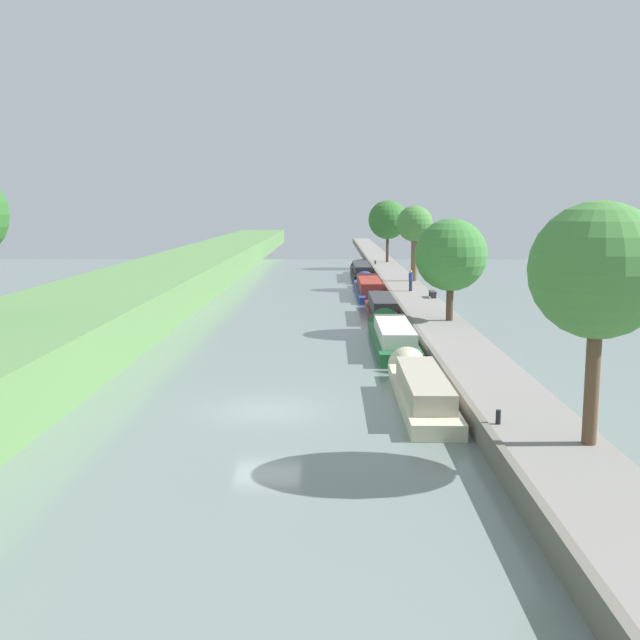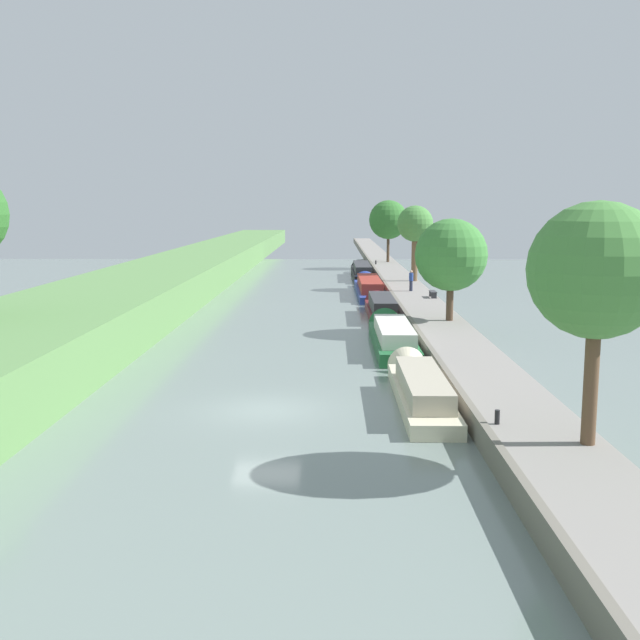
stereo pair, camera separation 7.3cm
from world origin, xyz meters
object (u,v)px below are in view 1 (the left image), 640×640
Objects in this scene: narrowboat_cream at (420,387)px; person_walking at (411,280)px; narrowboat_blue at (368,287)px; narrowboat_green at (392,335)px; mooring_bollard_near at (498,417)px; park_bench at (433,293)px; narrowboat_black at (361,271)px; narrowboat_maroon at (381,308)px; mooring_bollard_far at (375,262)px.

person_walking is at bearing 84.63° from narrowboat_cream.
narrowboat_blue is at bearing 90.33° from narrowboat_cream.
narrowboat_cream is at bearing -89.20° from narrowboat_green.
mooring_bollard_near is 0.30× the size of park_bench.
park_bench is at bearing -80.12° from narrowboat_black.
narrowboat_black is (-0.23, 28.51, 0.06)m from narrowboat_maroon.
narrowboat_black is (-0.03, 14.91, 0.06)m from narrowboat_blue.
narrowboat_blue reaches higher than narrowboat_green.
mooring_bollard_near is at bearing -90.00° from mooring_bollard_far.
person_walking is at bearing 80.97° from narrowboat_green.
narrowboat_blue is 22.02m from mooring_bollard_far.
person_walking reaches higher than narrowboat_blue.
mooring_bollard_far is at bearing 85.03° from narrowboat_blue.
narrowboat_maroon is at bearing 93.42° from mooring_bollard_near.
mooring_bollard_far is at bearing 94.26° from park_bench.
narrowboat_maroon is 8.60m from person_walking.
park_bench is (1.18, -4.22, -0.53)m from person_walking.
narrowboat_cream is 23.49× the size of mooring_bollard_near.
narrowboat_blue is 9.27× the size of person_walking.
park_bench reaches higher than mooring_bollard_far.
narrowboat_blue is (-0.05, 24.72, 0.01)m from narrowboat_green.
narrowboat_maroon is 25.05× the size of mooring_bollard_far.
narrowboat_cream is 26.73m from park_bench.
narrowboat_blue is (-0.19, 13.60, -0.00)m from narrowboat_maroon.
mooring_bollard_near is (1.72, -28.74, 0.48)m from narrowboat_maroon.
person_walking is (2.90, 8.02, 1.12)m from narrowboat_maroon.
narrowboat_green reaches higher than mooring_bollard_far.
narrowboat_maroon is 0.73× the size of narrowboat_blue.
narrowboat_cream is 11.50m from narrowboat_green.
narrowboat_black is (-0.08, 39.63, 0.07)m from narrowboat_green.
narrowboat_green is 6.87× the size of person_walking.
narrowboat_blue reaches higher than narrowboat_cream.
mooring_bollard_far is (1.86, 46.65, 0.49)m from narrowboat_green.
narrowboat_maroon is 35.58m from mooring_bollard_far.
narrowboat_green is at bearing -99.03° from person_walking.
person_walking reaches higher than mooring_bollard_far.
narrowboat_black is 57.28m from mooring_bollard_near.
narrowboat_black is at bearing 98.67° from person_walking.
narrowboat_cream is 0.93× the size of narrowboat_green.
person_walking reaches higher than narrowboat_green.
narrowboat_cream is at bearing -89.95° from narrowboat_maroon.
park_bench is at bearing 85.85° from mooring_bollard_near.
park_bench is at bearing -85.74° from mooring_bollard_far.
mooring_bollard_far is (-1.18, 27.52, -0.65)m from person_walking.
person_walking is 1.11× the size of park_bench.
narrowboat_green is at bearing 90.80° from narrowboat_cream.
narrowboat_green is 25.36× the size of mooring_bollard_near.
person_walking is at bearing 70.12° from narrowboat_maroon.
narrowboat_green is at bearing 96.02° from mooring_bollard_near.
narrowboat_blue is 34.21× the size of mooring_bollard_far.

